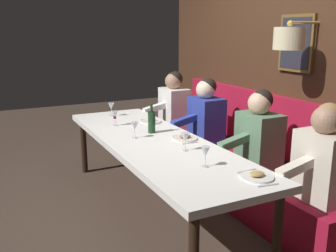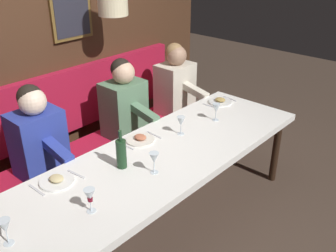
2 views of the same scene
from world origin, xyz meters
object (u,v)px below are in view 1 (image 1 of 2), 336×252
at_px(wine_glass_2, 111,107).
at_px(diner_middle, 206,114).
at_px(wine_glass_1, 205,152).
at_px(wine_bottle, 152,122).
at_px(wine_glass_0, 185,138).
at_px(dining_table, 154,146).
at_px(diner_near, 259,133).
at_px(diner_far, 174,103).
at_px(wine_glass_3, 115,115).
at_px(diner_nearest, 323,157).
at_px(wine_glass_4, 135,126).

bearing_deg(wine_glass_2, diner_middle, -38.69).
height_order(wine_glass_1, wine_bottle, wine_bottle).
bearing_deg(wine_glass_0, wine_glass_1, -97.94).
distance_m(dining_table, diner_near, 1.01).
xyz_separation_m(diner_far, wine_glass_3, (-1.03, -0.56, 0.04)).
xyz_separation_m(dining_table, diner_far, (0.88, 1.28, 0.13)).
height_order(dining_table, wine_glass_3, wine_glass_3).
bearing_deg(diner_middle, wine_bottle, -164.76).
relative_size(diner_middle, wine_bottle, 2.64).
xyz_separation_m(dining_table, diner_middle, (0.88, 0.47, 0.13)).
bearing_deg(diner_far, diner_middle, -90.00).
bearing_deg(wine_glass_2, wine_glass_3, -103.80).
height_order(diner_nearest, diner_far, same).
relative_size(diner_near, wine_glass_0, 4.82).
height_order(wine_glass_1, wine_glass_4, same).
bearing_deg(diner_far, diner_near, -90.00).
relative_size(wine_glass_4, wine_bottle, 0.55).
relative_size(diner_far, wine_glass_0, 4.82).
distance_m(wine_glass_2, wine_bottle, 0.95).
bearing_deg(diner_near, wine_glass_1, -155.66).
bearing_deg(dining_table, diner_middle, 28.01).
bearing_deg(wine_bottle, diner_near, -42.91).
bearing_deg(wine_glass_1, wine_glass_4, 100.36).
bearing_deg(wine_glass_1, wine_glass_2, 92.09).
distance_m(wine_glass_0, wine_glass_3, 1.18).
bearing_deg(diner_nearest, wine_glass_4, 126.05).
relative_size(wine_glass_3, wine_glass_4, 1.00).
distance_m(wine_glass_1, wine_glass_4, 1.02).
height_order(wine_glass_3, wine_bottle, wine_bottle).
xyz_separation_m(diner_nearest, diner_middle, (0.00, 1.72, 0.00)).
height_order(dining_table, diner_far, diner_far).
bearing_deg(diner_nearest, wine_glass_2, 110.39).
distance_m(diner_far, wine_glass_3, 1.17).
height_order(wine_glass_1, wine_glass_2, same).
relative_size(dining_table, wine_glass_3, 18.00).
xyz_separation_m(wine_glass_3, wine_bottle, (0.24, -0.47, 0.00)).
bearing_deg(wine_glass_0, wine_glass_4, 112.75).
bearing_deg(diner_far, wine_glass_2, -174.80).
height_order(wine_glass_0, wine_glass_3, same).
bearing_deg(diner_nearest, diner_middle, 90.00).
height_order(diner_near, wine_glass_2, diner_near).
distance_m(diner_middle, wine_bottle, 0.82).
xyz_separation_m(wine_glass_0, wine_glass_4, (-0.24, 0.58, 0.00)).
height_order(dining_table, wine_glass_4, wine_glass_4).
bearing_deg(wine_bottle, diner_middle, 15.24).
xyz_separation_m(diner_middle, wine_glass_2, (-0.91, 0.73, 0.04)).
bearing_deg(wine_glass_0, diner_middle, 49.26).
distance_m(dining_table, diner_nearest, 1.54).
relative_size(dining_table, diner_nearest, 3.73).
bearing_deg(diner_middle, dining_table, -151.99).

